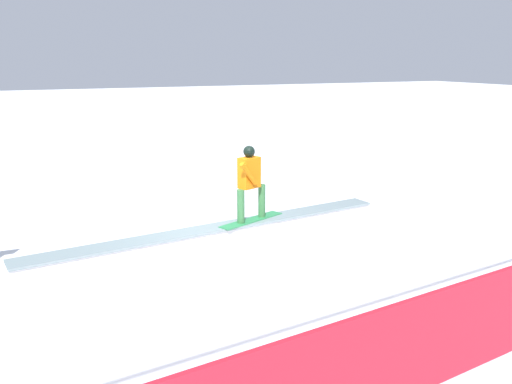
% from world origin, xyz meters
% --- Properties ---
extents(ground_plane, '(120.00, 120.00, 0.00)m').
position_xyz_m(ground_plane, '(0.00, 0.00, 0.00)').
color(ground_plane, white).
extents(grind_box, '(7.26, 1.39, 0.65)m').
position_xyz_m(grind_box, '(0.00, 0.00, 0.30)').
color(grind_box, white).
rests_on(grind_box, ground_plane).
extents(snowboarder, '(1.50, 0.81, 1.47)m').
position_xyz_m(snowboarder, '(-0.71, -0.08, 1.45)').
color(snowboarder, '#2C8C4F').
rests_on(snowboarder, grind_box).
extents(safety_fence, '(11.38, 1.49, 1.20)m').
position_xyz_m(safety_fence, '(0.00, 4.95, 0.60)').
color(safety_fence, red).
rests_on(safety_fence, ground_plane).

